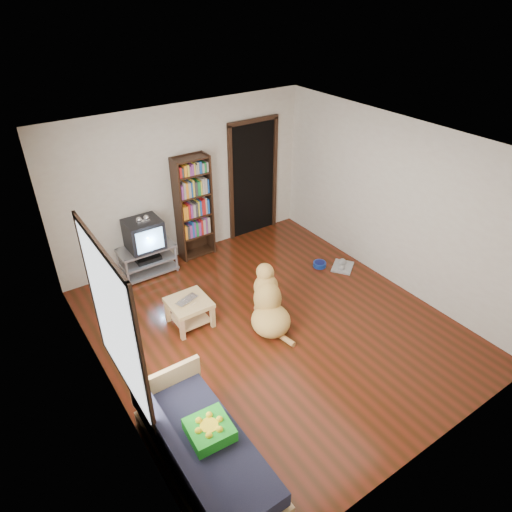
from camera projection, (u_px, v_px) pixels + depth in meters
ground at (272, 326)px, 6.47m from camera, size 5.00×5.00×0.00m
ceiling at (277, 148)px, 5.09m from camera, size 5.00×5.00×0.00m
wall_back at (185, 183)px, 7.53m from camera, size 4.50×0.00×4.50m
wall_front at (442, 367)px, 4.03m from camera, size 4.50×0.00×4.50m
wall_left at (99, 311)px, 4.70m from camera, size 0.00×5.00×5.00m
wall_right at (395, 204)px, 6.86m from camera, size 0.00×5.00×5.00m
green_cushion at (209, 430)px, 4.43m from camera, size 0.44×0.44×0.14m
laptop at (190, 301)px, 6.28m from camera, size 0.38×0.30×0.03m
dog_bowl at (320, 264)px, 7.76m from camera, size 0.22×0.22×0.08m
grey_rag at (343, 267)px, 7.74m from camera, size 0.51×0.49×0.03m
window at (114, 321)px, 4.26m from camera, size 0.03×1.46×1.70m
doorway at (253, 177)px, 8.26m from camera, size 1.03×0.05×2.19m
tv_stand at (148, 259)px, 7.47m from camera, size 0.90×0.45×0.50m
crt_tv at (143, 233)px, 7.24m from camera, size 0.55×0.52×0.58m
bookshelf at (193, 203)px, 7.60m from camera, size 0.60×0.30×1.80m
sofa at (201, 453)px, 4.47m from camera, size 0.80×1.80×0.80m
coffee_table at (189, 308)px, 6.37m from camera, size 0.55×0.55×0.40m
dog at (269, 305)px, 6.36m from camera, size 0.73×1.06×0.88m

